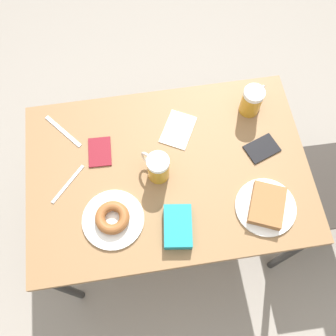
% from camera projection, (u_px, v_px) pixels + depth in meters
% --- Properties ---
extents(ground_plane, '(8.00, 8.00, 0.00)m').
position_uv_depth(ground_plane, '(168.00, 220.00, 2.10)').
color(ground_plane, gray).
extents(table, '(0.74, 1.09, 0.72)m').
position_uv_depth(table, '(168.00, 176.00, 1.50)').
color(table, olive).
rests_on(table, ground_plane).
extents(plate_with_cake, '(0.22, 0.22, 0.04)m').
position_uv_depth(plate_with_cake, '(266.00, 206.00, 1.37)').
color(plate_with_cake, white).
rests_on(plate_with_cake, table).
extents(plate_with_donut, '(0.23, 0.23, 0.05)m').
position_uv_depth(plate_with_donut, '(113.00, 218.00, 1.35)').
color(plate_with_donut, white).
rests_on(plate_with_donut, table).
extents(beer_mug_left, '(0.11, 0.10, 0.13)m').
position_uv_depth(beer_mug_left, '(158.00, 167.00, 1.38)').
color(beer_mug_left, '#C68C23').
rests_on(beer_mug_left, table).
extents(beer_mug_center, '(0.10, 0.11, 0.13)m').
position_uv_depth(beer_mug_center, '(252.00, 100.00, 1.49)').
color(beer_mug_center, '#C68C23').
rests_on(beer_mug_center, table).
extents(napkin_folded, '(0.19, 0.17, 0.00)m').
position_uv_depth(napkin_folded, '(178.00, 130.00, 1.51)').
color(napkin_folded, white).
rests_on(napkin_folded, table).
extents(fork, '(0.14, 0.13, 0.00)m').
position_uv_depth(fork, '(68.00, 183.00, 1.42)').
color(fork, silver).
rests_on(fork, table).
extents(knife, '(0.17, 0.14, 0.00)m').
position_uv_depth(knife, '(63.00, 131.00, 1.51)').
color(knife, silver).
rests_on(knife, table).
extents(passport_near_edge, '(0.13, 0.15, 0.01)m').
position_uv_depth(passport_near_edge, '(262.00, 149.00, 1.48)').
color(passport_near_edge, black).
rests_on(passport_near_edge, table).
extents(passport_far_edge, '(0.13, 0.09, 0.01)m').
position_uv_depth(passport_far_edge, '(100.00, 152.00, 1.47)').
color(passport_far_edge, maroon).
rests_on(passport_far_edge, table).
extents(blue_pouch, '(0.17, 0.12, 0.04)m').
position_uv_depth(blue_pouch, '(178.00, 227.00, 1.33)').
color(blue_pouch, teal).
rests_on(blue_pouch, table).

